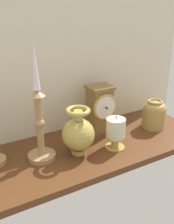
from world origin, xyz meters
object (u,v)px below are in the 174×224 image
at_px(candlestick_tall_left, 39,124).
at_px(brass_vase_bulbous, 78,133).
at_px(pillar_candle_front, 116,131).
at_px(mantel_clock, 100,109).
at_px(brass_vase_jar, 155,114).

height_order(candlestick_tall_left, brass_vase_bulbous, candlestick_tall_left).
distance_m(candlestick_tall_left, pillar_candle_front, 0.28).
relative_size(mantel_clock, brass_vase_jar, 1.62).
distance_m(brass_vase_bulbous, pillar_candle_front, 0.14).
xyz_separation_m(mantel_clock, candlestick_tall_left, (-0.28, -0.07, 0.03)).
bearing_deg(candlestick_tall_left, brass_vase_bulbous, -13.38).
relative_size(brass_vase_bulbous, pillar_candle_front, 1.34).
height_order(brass_vase_jar, pillar_candle_front, pillar_candle_front).
distance_m(brass_vase_bulbous, brass_vase_jar, 0.38).
distance_m(candlestick_tall_left, brass_vase_jar, 0.51).
height_order(mantel_clock, brass_vase_jar, mantel_clock).
distance_m(mantel_clock, brass_vase_jar, 0.24).
xyz_separation_m(candlestick_tall_left, brass_vase_bulbous, (0.13, -0.03, -0.05)).
relative_size(candlestick_tall_left, brass_vase_jar, 3.26).
bearing_deg(mantel_clock, pillar_candle_front, -97.97).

